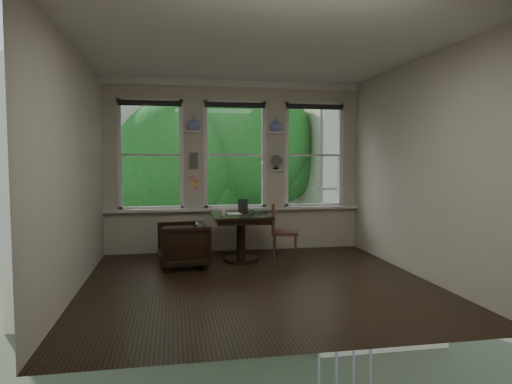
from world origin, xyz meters
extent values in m
plane|color=black|center=(0.00, 0.00, 0.00)|extent=(4.50, 4.50, 0.00)
plane|color=silver|center=(0.00, 0.00, 3.00)|extent=(4.50, 4.50, 0.00)
plane|color=beige|center=(0.00, 2.25, 1.50)|extent=(4.50, 0.00, 4.50)
plane|color=beige|center=(0.00, -2.25, 1.50)|extent=(4.50, 0.00, 4.50)
plane|color=beige|center=(-2.25, 0.00, 1.50)|extent=(0.00, 4.50, 4.50)
plane|color=beige|center=(2.25, 0.00, 1.50)|extent=(0.00, 4.50, 4.50)
cube|color=white|center=(-0.72, 2.15, 2.10)|extent=(0.26, 0.16, 0.03)
cube|color=white|center=(0.72, 2.15, 2.10)|extent=(0.26, 0.16, 0.03)
cube|color=#59544F|center=(-0.72, 2.18, 1.60)|extent=(0.14, 0.06, 0.28)
imported|color=silver|center=(-0.72, 2.15, 2.24)|extent=(0.24, 0.24, 0.25)
imported|color=silver|center=(0.72, 2.15, 2.24)|extent=(0.24, 0.24, 0.25)
imported|color=black|center=(-0.95, 1.06, 0.34)|extent=(0.81, 0.79, 0.67)
cube|color=maroon|center=(-0.95, 1.06, 0.45)|extent=(0.45, 0.45, 0.06)
imported|color=black|center=(0.28, 1.36, 0.76)|extent=(0.30, 0.20, 0.02)
imported|color=white|center=(-0.32, 1.24, 0.80)|extent=(0.13, 0.13, 0.09)
imported|color=white|center=(0.11, 1.16, 0.79)|extent=(0.13, 0.13, 0.09)
cube|color=black|center=(0.05, 1.62, 0.86)|extent=(0.16, 0.08, 0.22)
cube|color=silver|center=(-0.13, 1.48, 0.75)|extent=(0.24, 0.32, 0.00)
camera|label=1|loc=(-1.09, -5.80, 1.61)|focal=32.00mm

